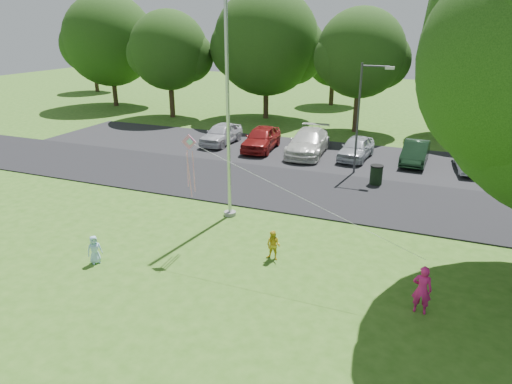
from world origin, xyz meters
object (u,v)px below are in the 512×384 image
at_px(trash_can, 376,175).
at_px(child_yellow, 273,245).
at_px(street_lamp, 363,109).
at_px(kite, 197,158).
at_px(woman, 422,290).
at_px(flagpole, 228,117).
at_px(child_blue, 94,250).

height_order(trash_can, child_yellow, child_yellow).
height_order(street_lamp, kite, street_lamp).
bearing_deg(street_lamp, trash_can, -52.26).
xyz_separation_m(woman, child_yellow, (-4.81, 1.34, -0.20)).
xyz_separation_m(flagpole, woman, (7.80, -4.25, -3.44)).
height_order(street_lamp, child_blue, street_lamp).
distance_m(trash_can, child_yellow, 9.34).
bearing_deg(woman, kite, -5.97).
bearing_deg(flagpole, trash_can, 50.41).
bearing_deg(flagpole, child_yellow, -44.29).
distance_m(street_lamp, woman, 12.79).
bearing_deg(woman, child_yellow, -13.06).
bearing_deg(trash_can, child_blue, -123.24).
bearing_deg(flagpole, street_lamp, 62.48).
relative_size(flagpole, kite, 1.24).
height_order(flagpole, woman, flagpole).
distance_m(flagpole, woman, 9.53).
xyz_separation_m(woman, kite, (-7.47, 1.11, 2.63)).
bearing_deg(child_yellow, child_blue, -152.26).
bearing_deg(woman, trash_can, -73.07).
height_order(woman, child_yellow, woman).
xyz_separation_m(trash_can, child_yellow, (-2.12, -9.09, 0.01)).
bearing_deg(child_yellow, flagpole, 139.17).
relative_size(street_lamp, trash_can, 5.62).
bearing_deg(flagpole, woman, -28.58).
bearing_deg(child_blue, street_lamp, 7.46).
relative_size(woman, kite, 0.18).
distance_m(street_lamp, kite, 11.40).
bearing_deg(kite, trash_can, 54.47).
relative_size(flagpole, street_lamp, 1.74).
bearing_deg(trash_can, woman, -75.52).
bearing_deg(child_yellow, street_lamp, 88.06).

